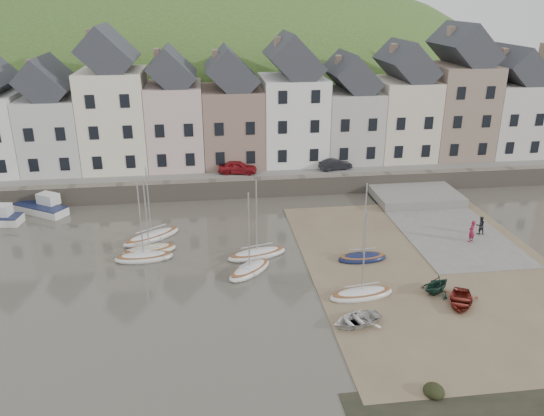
{
  "coord_description": "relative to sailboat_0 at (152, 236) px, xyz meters",
  "views": [
    {
      "loc": [
        -5.11,
        -33.22,
        18.58
      ],
      "look_at": [
        0.0,
        6.0,
        3.0
      ],
      "focal_mm": 35.99,
      "sensor_mm": 36.0,
      "label": 1
    }
  ],
  "objects": [
    {
      "name": "townhouse_terrace",
      "position": [
        11.36,
        16.09,
        7.06
      ],
      "size": [
        61.05,
        8.0,
        13.93
      ],
      "color": "white",
      "rests_on": "quay_land"
    },
    {
      "name": "sailboat_0",
      "position": [
        0.0,
        0.0,
        0.0
      ],
      "size": [
        5.02,
        4.18,
        6.32
      ],
      "color": "silver",
      "rests_on": "ground"
    },
    {
      "name": "ground",
      "position": [
        9.6,
        -7.91,
        -0.26
      ],
      "size": [
        160.0,
        160.0,
        0.0
      ],
      "primitive_type": "plane",
      "color": "#4A453A",
      "rests_on": "ground"
    },
    {
      "name": "rowboat_red",
      "position": [
        20.31,
        -12.79,
        0.12
      ],
      "size": [
        3.4,
        3.79,
        0.64
      ],
      "primitive_type": "imported",
      "rotation": [
        0.0,
        0.0,
        -0.47
      ],
      "color": "maroon",
      "rests_on": "beach"
    },
    {
      "name": "sailboat_2",
      "position": [
        0.02,
        -2.53,
        0.01
      ],
      "size": [
        4.37,
        2.48,
        6.32
      ],
      "color": "beige",
      "rests_on": "ground"
    },
    {
      "name": "sailboat_4",
      "position": [
        8.15,
        -4.24,
        0.0
      ],
      "size": [
        4.87,
        2.67,
        6.32
      ],
      "color": "silver",
      "rests_on": "ground"
    },
    {
      "name": "beach",
      "position": [
        20.6,
        -7.91,
        -0.23
      ],
      "size": [
        18.0,
        26.0,
        0.06
      ],
      "primitive_type": "cube",
      "color": "brown",
      "rests_on": "ground"
    },
    {
      "name": "rowboat_green",
      "position": [
        19.36,
        -11.17,
        0.42
      ],
      "size": [
        3.05,
        2.93,
        1.24
      ],
      "primitive_type": "imported",
      "rotation": [
        0.0,
        0.0,
        -1.05
      ],
      "color": "#153126",
      "rests_on": "beach"
    },
    {
      "name": "person_dark",
      "position": [
        26.76,
        -2.63,
        0.63
      ],
      "size": [
        0.75,
        0.58,
        1.53
      ],
      "primitive_type": "imported",
      "rotation": [
        0.0,
        0.0,
        3.14
      ],
      "color": "black",
      "rests_on": "slipway"
    },
    {
      "name": "quay_land",
      "position": [
        9.6,
        24.09,
        0.49
      ],
      "size": [
        90.0,
        30.0,
        1.5
      ],
      "primitive_type": "cube",
      "color": "#375823",
      "rests_on": "ground"
    },
    {
      "name": "motorboat_2",
      "position": [
        -10.22,
        7.18,
        0.32
      ],
      "size": [
        5.28,
        4.26,
        1.7
      ],
      "color": "silver",
      "rests_on": "ground"
    },
    {
      "name": "car_left",
      "position": [
        7.86,
        11.59,
        1.99
      ],
      "size": [
        4.06,
        2.2,
        1.31
      ],
      "primitive_type": "imported",
      "rotation": [
        0.0,
        0.0,
        1.39
      ],
      "color": "maroon",
      "rests_on": "quay_street"
    },
    {
      "name": "sailboat_6",
      "position": [
        14.33,
        -11.01,
        0.0
      ],
      "size": [
        4.57,
        2.1,
        6.32
      ],
      "color": "silver",
      "rests_on": "ground"
    },
    {
      "name": "hillside",
      "position": [
        4.6,
        52.09,
        -18.25
      ],
      "size": [
        134.4,
        84.0,
        84.0
      ],
      "color": "#375823",
      "rests_on": "ground"
    },
    {
      "name": "quay_street",
      "position": [
        9.6,
        12.59,
        1.29
      ],
      "size": [
        70.0,
        7.0,
        0.1
      ],
      "primitive_type": "cube",
      "color": "slate",
      "rests_on": "quay_land"
    },
    {
      "name": "sailboat_1",
      "position": [
        -0.29,
        -3.68,
        0.0
      ],
      "size": [
        4.4,
        1.78,
        6.32
      ],
      "color": "silver",
      "rests_on": "ground"
    },
    {
      "name": "sailboat_3",
      "position": [
        7.36,
        -6.72,
        0.01
      ],
      "size": [
        3.93,
        3.85,
        6.32
      ],
      "color": "silver",
      "rests_on": "ground"
    },
    {
      "name": "person_red",
      "position": [
        25.35,
        -3.95,
        0.75
      ],
      "size": [
        0.78,
        0.7,
        1.79
      ],
      "primitive_type": "imported",
      "rotation": [
        0.0,
        0.0,
        3.68
      ],
      "color": "maroon",
      "rests_on": "slipway"
    },
    {
      "name": "car_right",
      "position": [
        18.0,
        11.59,
        1.89
      ],
      "size": [
        3.52,
        1.74,
        1.11
      ],
      "primitive_type": "imported",
      "rotation": [
        0.0,
        0.0,
        1.74
      ],
      "color": "black",
      "rests_on": "quay_street"
    },
    {
      "name": "sailboat_5",
      "position": [
        15.87,
        -5.87,
        0.01
      ],
      "size": [
        3.77,
        1.66,
        6.32
      ],
      "color": "#131A3C",
      "rests_on": "ground"
    },
    {
      "name": "seawall",
      "position": [
        9.6,
        9.09,
        0.64
      ],
      "size": [
        70.0,
        1.2,
        1.8
      ],
      "primitive_type": "cube",
      "color": "slate",
      "rests_on": "ground"
    },
    {
      "name": "slipway",
      "position": [
        24.6,
        0.09,
        -0.2
      ],
      "size": [
        8.0,
        18.0,
        0.12
      ],
      "primitive_type": "cube",
      "color": "slate",
      "rests_on": "ground"
    },
    {
      "name": "rowboat_white",
      "position": [
        13.1,
        -14.11,
        0.12
      ],
      "size": [
        3.65,
        3.05,
        0.65
      ],
      "primitive_type": "imported",
      "rotation": [
        0.0,
        0.0,
        -1.27
      ],
      "color": "silver",
      "rests_on": "beach"
    }
  ]
}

